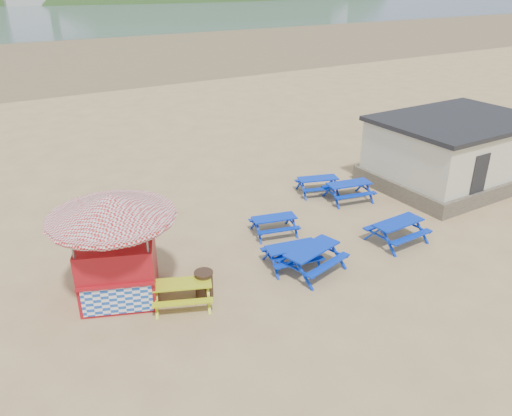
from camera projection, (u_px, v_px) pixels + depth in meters
ground at (279, 247)px, 18.28m from camera, size 400.00×400.00×0.00m
wet_sand at (28, 57)px, 60.76m from camera, size 400.00×400.00×0.00m
picnic_table_blue_a at (274, 225)px, 19.09m from camera, size 1.95×1.71×0.70m
picnic_table_blue_b at (318, 185)px, 22.65m from camera, size 2.13×1.91×0.74m
picnic_table_blue_c at (348, 191)px, 21.95m from camera, size 2.20×1.91×0.81m
picnic_table_blue_d at (292, 256)px, 16.99m from camera, size 2.03×1.76×0.75m
picnic_table_blue_e at (312, 259)px, 16.66m from camera, size 2.38×2.08×0.86m
picnic_table_blue_f at (397, 232)px, 18.48m from camera, size 2.04×1.67×0.83m
picnic_table_yellow at (183, 293)px, 15.00m from camera, size 2.17×1.98×0.74m
ice_cream_kiosk at (114, 234)px, 14.67m from camera, size 4.94×4.94×3.39m
litter_bin at (204, 284)px, 15.32m from camera, size 0.59×0.59×0.87m
amenity_block at (454, 151)px, 23.35m from camera, size 7.40×5.40×3.15m
headland_town at (169, 18)px, 242.42m from camera, size 264.00×144.00×108.00m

